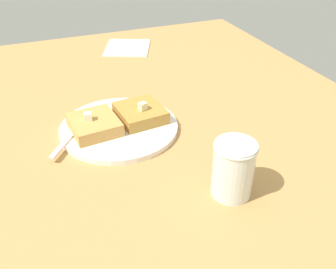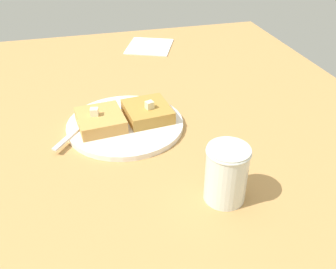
{
  "view_description": "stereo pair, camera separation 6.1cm",
  "coord_description": "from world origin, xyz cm",
  "px_view_note": "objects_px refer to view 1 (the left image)",
  "views": [
    {
      "loc": [
        -9.4,
        -58.32,
        40.42
      ],
      "look_at": [
        9.27,
        -11.17,
        7.0
      ],
      "focal_mm": 40.0,
      "sensor_mm": 36.0,
      "label": 1
    },
    {
      "loc": [
        -3.63,
        -60.21,
        40.42
      ],
      "look_at": [
        9.27,
        -11.17,
        7.0
      ],
      "focal_mm": 40.0,
      "sensor_mm": 36.0,
      "label": 2
    }
  ],
  "objects_px": {
    "syrup_jar": "(233,170)",
    "plate": "(118,126)",
    "fork": "(76,129)",
    "napkin": "(127,48)"
  },
  "relations": [
    {
      "from": "syrup_jar",
      "to": "plate",
      "type": "bearing_deg",
      "value": 114.95
    },
    {
      "from": "fork",
      "to": "syrup_jar",
      "type": "bearing_deg",
      "value": -52.42
    },
    {
      "from": "syrup_jar",
      "to": "napkin",
      "type": "xyz_separation_m",
      "value": [
        0.03,
        0.64,
        -0.04
      ]
    },
    {
      "from": "fork",
      "to": "napkin",
      "type": "relative_size",
      "value": 1.01
    },
    {
      "from": "plate",
      "to": "napkin",
      "type": "relative_size",
      "value": 1.62
    },
    {
      "from": "fork",
      "to": "plate",
      "type": "bearing_deg",
      "value": -5.63
    },
    {
      "from": "plate",
      "to": "syrup_jar",
      "type": "height_order",
      "value": "syrup_jar"
    },
    {
      "from": "plate",
      "to": "syrup_jar",
      "type": "bearing_deg",
      "value": -65.05
    },
    {
      "from": "plate",
      "to": "fork",
      "type": "relative_size",
      "value": 1.6
    },
    {
      "from": "syrup_jar",
      "to": "napkin",
      "type": "distance_m",
      "value": 0.64
    }
  ]
}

